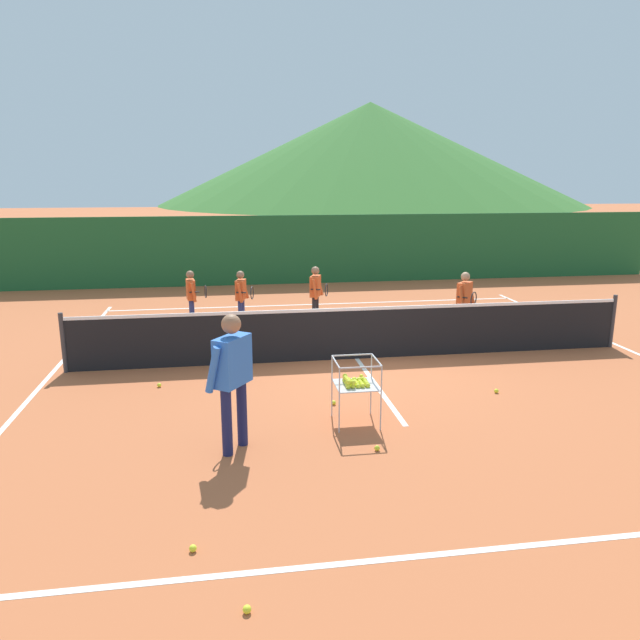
# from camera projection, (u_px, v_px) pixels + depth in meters

# --- Properties ---
(ground_plane) EXTENTS (120.00, 120.00, 0.00)m
(ground_plane) POSITION_uv_depth(u_px,v_px,m) (357.00, 359.00, 11.08)
(ground_plane) COLOR #BC6038
(line_baseline_near) EXTENTS (10.73, 0.08, 0.01)m
(line_baseline_near) POSITION_uv_depth(u_px,v_px,m) (495.00, 549.00, 5.40)
(line_baseline_near) COLOR white
(line_baseline_near) RESTS_ON ground
(line_baseline_far) EXTENTS (10.73, 0.08, 0.01)m
(line_baseline_far) POSITION_uv_depth(u_px,v_px,m) (317.00, 304.00, 15.81)
(line_baseline_far) COLOR white
(line_baseline_far) RESTS_ON ground
(line_sideline_west) EXTENTS (0.08, 10.83, 0.01)m
(line_sideline_west) POSITION_uv_depth(u_px,v_px,m) (52.00, 373.00, 10.28)
(line_sideline_west) COLOR white
(line_sideline_west) RESTS_ON ground
(line_sideline_east) EXTENTS (0.08, 10.83, 0.01)m
(line_sideline_east) POSITION_uv_depth(u_px,v_px,m) (620.00, 346.00, 11.88)
(line_sideline_east) COLOR white
(line_sideline_east) RESTS_ON ground
(line_service_center) EXTENTS (0.08, 6.28, 0.01)m
(line_service_center) POSITION_uv_depth(u_px,v_px,m) (357.00, 358.00, 11.08)
(line_service_center) COLOR white
(line_service_center) RESTS_ON ground
(tennis_net) EXTENTS (10.36, 0.08, 1.05)m
(tennis_net) POSITION_uv_depth(u_px,v_px,m) (357.00, 333.00, 10.96)
(tennis_net) COLOR #333338
(tennis_net) RESTS_ON ground
(instructor) EXTENTS (0.59, 0.84, 1.72)m
(instructor) POSITION_uv_depth(u_px,v_px,m) (232.00, 370.00, 7.15)
(instructor) COLOR #191E4C
(instructor) RESTS_ON ground
(student_0) EXTENTS (0.48, 0.58, 1.27)m
(student_0) POSITION_uv_depth(u_px,v_px,m) (192.00, 293.00, 13.27)
(student_0) COLOR navy
(student_0) RESTS_ON ground
(student_1) EXTENTS (0.41, 0.68, 1.27)m
(student_1) POSITION_uv_depth(u_px,v_px,m) (241.00, 294.00, 13.25)
(student_1) COLOR navy
(student_1) RESTS_ON ground
(student_2) EXTENTS (0.42, 0.72, 1.34)m
(student_2) POSITION_uv_depth(u_px,v_px,m) (316.00, 290.00, 13.44)
(student_2) COLOR black
(student_2) RESTS_ON ground
(student_3) EXTENTS (0.51, 0.70, 1.36)m
(student_3) POSITION_uv_depth(u_px,v_px,m) (465.00, 298.00, 12.48)
(student_3) COLOR black
(student_3) RESTS_ON ground
(ball_cart) EXTENTS (0.58, 0.58, 0.90)m
(ball_cart) POSITION_uv_depth(u_px,v_px,m) (355.00, 383.00, 8.04)
(ball_cart) COLOR #B7B7BC
(ball_cart) RESTS_ON ground
(tennis_ball_0) EXTENTS (0.07, 0.07, 0.07)m
(tennis_ball_0) POSITION_uv_depth(u_px,v_px,m) (334.00, 403.00, 8.82)
(tennis_ball_0) COLOR yellow
(tennis_ball_0) RESTS_ON ground
(tennis_ball_1) EXTENTS (0.07, 0.07, 0.07)m
(tennis_ball_1) POSITION_uv_depth(u_px,v_px,m) (193.00, 548.00, 5.36)
(tennis_ball_1) COLOR yellow
(tennis_ball_1) RESTS_ON ground
(tennis_ball_2) EXTENTS (0.07, 0.07, 0.07)m
(tennis_ball_2) POSITION_uv_depth(u_px,v_px,m) (361.00, 376.00, 10.00)
(tennis_ball_2) COLOR yellow
(tennis_ball_2) RESTS_ON ground
(tennis_ball_4) EXTENTS (0.07, 0.07, 0.07)m
(tennis_ball_4) POSITION_uv_depth(u_px,v_px,m) (377.00, 448.00, 7.34)
(tennis_ball_4) COLOR yellow
(tennis_ball_4) RESTS_ON ground
(tennis_ball_5) EXTENTS (0.07, 0.07, 0.07)m
(tennis_ball_5) POSITION_uv_depth(u_px,v_px,m) (496.00, 391.00, 9.31)
(tennis_ball_5) COLOR yellow
(tennis_ball_5) RESTS_ON ground
(tennis_ball_6) EXTENTS (0.07, 0.07, 0.07)m
(tennis_ball_6) POSITION_uv_depth(u_px,v_px,m) (159.00, 385.00, 9.57)
(tennis_ball_6) COLOR yellow
(tennis_ball_6) RESTS_ON ground
(tennis_ball_7) EXTENTS (0.07, 0.07, 0.07)m
(tennis_ball_7) POSITION_uv_depth(u_px,v_px,m) (247.00, 609.00, 4.60)
(tennis_ball_7) COLOR yellow
(tennis_ball_7) RESTS_ON ground
(windscreen_fence) EXTENTS (23.60, 0.08, 2.14)m
(windscreen_fence) POSITION_uv_depth(u_px,v_px,m) (302.00, 250.00, 18.70)
(windscreen_fence) COLOR #1E5B2D
(windscreen_fence) RESTS_ON ground
(hill_0) EXTENTS (51.49, 51.49, 12.15)m
(hill_0) POSITION_uv_depth(u_px,v_px,m) (370.00, 154.00, 73.47)
(hill_0) COLOR #38702D
(hill_0) RESTS_ON ground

